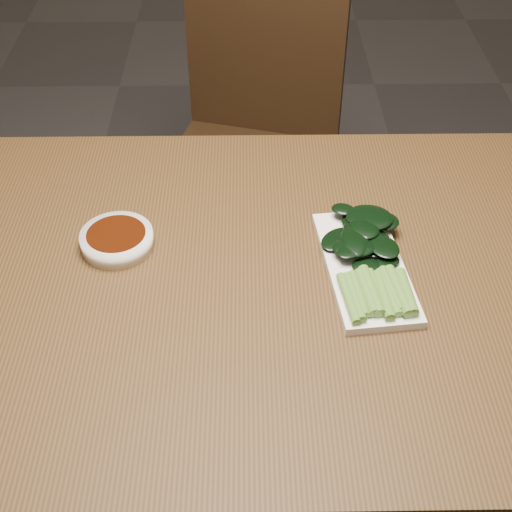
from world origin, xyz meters
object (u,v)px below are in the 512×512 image
table (250,305)px  serving_plate (365,267)px  chair_far (253,138)px  sauce_bowl (117,240)px  gai_lan (369,253)px

table → serving_plate: bearing=1.4°
table → chair_far: chair_far is taller
sauce_bowl → gai_lan: gai_lan is taller
chair_far → table: bearing=-75.3°
table → serving_plate: size_ratio=5.08×
chair_far → gai_lan: 0.85m
sauce_bowl → serving_plate: size_ratio=0.43×
gai_lan → serving_plate: bearing=-117.2°
table → serving_plate: serving_plate is taller
table → chair_far: bearing=89.0°
chair_far → gai_lan: chair_far is taller
table → sauce_bowl: sauce_bowl is taller
table → gai_lan: size_ratio=5.20×
chair_far → serving_plate: bearing=-62.5°
gai_lan → sauce_bowl: bearing=172.7°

